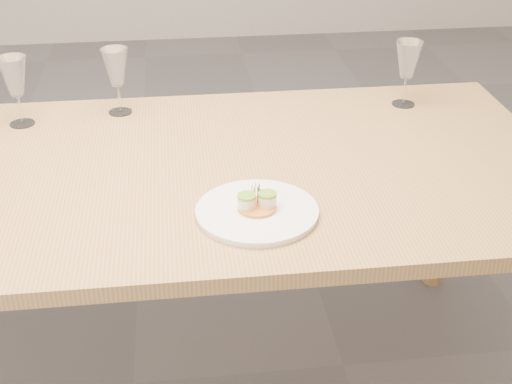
{
  "coord_description": "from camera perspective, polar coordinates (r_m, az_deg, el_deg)",
  "views": [
    {
      "loc": [
        0.18,
        -1.67,
        1.62
      ],
      "look_at": [
        0.35,
        -0.24,
        0.8
      ],
      "focal_mm": 50.0,
      "sensor_mm": 36.0,
      "label": 1
    }
  ],
  "objects": [
    {
      "name": "wine_glass_2",
      "position": [
        2.18,
        -11.13,
        9.67
      ],
      "size": [
        0.08,
        0.08,
        0.2
      ],
      "color": "white",
      "rests_on": "dining_table"
    },
    {
      "name": "dining_table",
      "position": [
        1.92,
        -11.44,
        -0.14
      ],
      "size": [
        2.4,
        1.0,
        0.75
      ],
      "color": "#AF844C",
      "rests_on": "ground"
    },
    {
      "name": "ground",
      "position": [
        2.33,
        -9.73,
        -14.87
      ],
      "size": [
        7.0,
        7.0,
        0.0
      ],
      "primitive_type": "plane",
      "color": "slate",
      "rests_on": "ground"
    },
    {
      "name": "wine_glass_3",
      "position": [
        2.25,
        12.05,
        10.22
      ],
      "size": [
        0.08,
        0.08,
        0.2
      ],
      "color": "white",
      "rests_on": "dining_table"
    },
    {
      "name": "dinner_plate",
      "position": [
        1.65,
        0.1,
        -1.49
      ],
      "size": [
        0.29,
        0.29,
        0.07
      ],
      "rotation": [
        0.0,
        0.0,
        0.16
      ],
      "color": "white",
      "rests_on": "dining_table"
    },
    {
      "name": "wine_glass_1",
      "position": [
        2.17,
        -18.77,
        8.64
      ],
      "size": [
        0.08,
        0.08,
        0.21
      ],
      "color": "white",
      "rests_on": "dining_table"
    }
  ]
}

